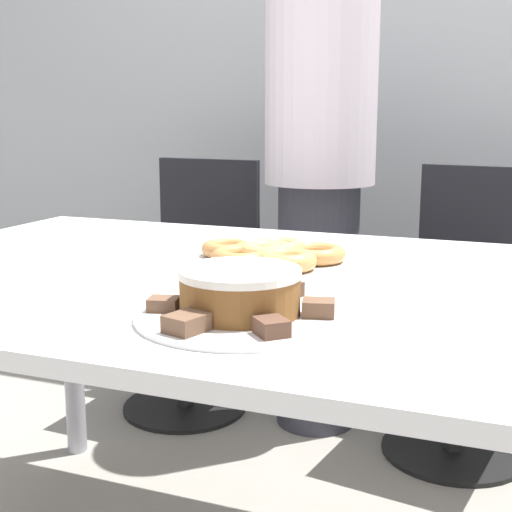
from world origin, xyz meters
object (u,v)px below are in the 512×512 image
office_chair_left (191,293)px  person_standing (320,165)px  office_chair_right (465,320)px  frosted_cake (240,291)px  plate_donuts (268,263)px  plate_cake (240,316)px

office_chair_left → person_standing: bearing=3.9°
office_chair_right → frosted_cake: office_chair_right is taller
plate_donuts → frosted_cake: bearing=-75.8°
office_chair_right → frosted_cake: (-0.24, -1.24, 0.36)m
plate_cake → frosted_cake: frosted_cake is taller
person_standing → office_chair_right: (0.48, -0.01, -0.46)m
person_standing → plate_donuts: size_ratio=4.67×
person_standing → frosted_cake: person_standing is taller
person_standing → frosted_cake: size_ratio=8.87×
office_chair_right → plate_donuts: size_ratio=2.46×
person_standing → office_chair_right: 0.67m
office_chair_right → plate_cake: bearing=-92.0°
office_chair_left → plate_cake: size_ratio=2.72×
office_chair_left → plate_donuts: bearing=-51.8°
plate_donuts → frosted_cake: size_ratio=1.90×
office_chair_left → frosted_cake: 1.47m
office_chair_right → plate_cake: office_chair_right is taller
office_chair_left → frosted_cake: (0.71, -1.24, 0.36)m
plate_cake → plate_donuts: same height
frosted_cake → plate_cake: bearing=0.0°
office_chair_left → office_chair_right: (0.95, -0.00, 0.00)m
person_standing → plate_donuts: (0.15, -0.87, -0.14)m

